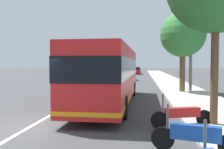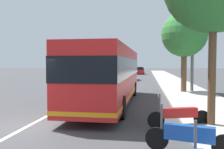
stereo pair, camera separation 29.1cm
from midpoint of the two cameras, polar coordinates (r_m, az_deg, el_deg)
ground_plane at (r=9.61m, az=-18.65°, el=-11.62°), size 220.00×220.00×0.00m
sidewalk_curb at (r=18.73m, az=18.15°, el=-4.46°), size 110.00×3.60×0.14m
lane_divider_line at (r=18.93m, az=-4.85°, el=-4.46°), size 110.00×0.16×0.01m
coach_bus at (r=13.98m, az=0.10°, el=0.35°), size 11.78×2.68×3.16m
motorcycle_nearest_curb at (r=6.75m, az=18.75°, el=-13.51°), size 0.70×2.23×1.26m
motorcycle_mid_row at (r=9.29m, az=16.30°, el=-9.07°), size 0.75×2.30×1.26m
car_behind_bus at (r=37.48m, az=-1.62°, el=0.16°), size 4.61×2.07×1.51m
car_side_street at (r=52.36m, az=6.69°, el=0.83°), size 4.21×1.86×1.49m
car_ahead_same_lane at (r=33.89m, az=4.45°, el=-0.11°), size 4.50×1.79×1.52m
car_far_distant at (r=60.37m, az=6.50°, el=1.08°), size 4.43×1.80×1.46m
roadside_tree_mid_block at (r=19.96m, az=16.97°, el=8.89°), size 3.53×3.53×6.36m
utility_pole at (r=20.38m, az=18.69°, el=4.89°), size 0.24×0.24×6.39m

